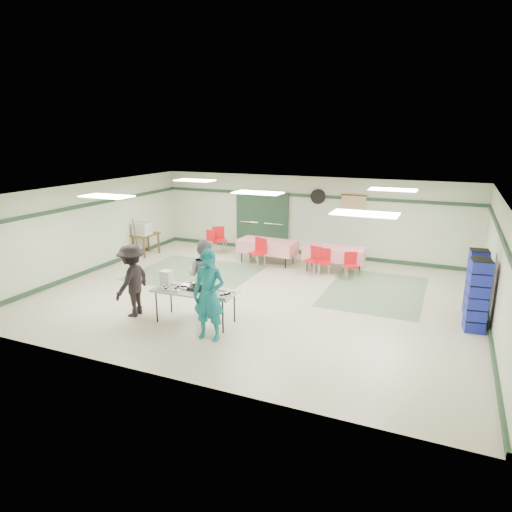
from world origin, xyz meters
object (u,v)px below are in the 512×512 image
at_px(chair_loose_b, 209,240).
at_px(crate_stack_red, 477,292).
at_px(chair_a, 324,259).
at_px(dining_table_a, 334,253).
at_px(chair_c, 351,263).
at_px(volunteer_dark, 132,280).
at_px(chair_b, 314,257).
at_px(dining_table_b, 267,246).
at_px(crate_stack_blue_a, 477,296).
at_px(volunteer_teal, 209,295).
at_px(broom, 136,238).
at_px(chair_d, 259,250).
at_px(crate_stack_blue_b, 476,283).
at_px(printer_table, 146,237).
at_px(volunteer_grey, 204,276).
at_px(office_printer, 142,229).
at_px(chair_loose_a, 219,237).
at_px(serving_table, 195,292).

xyz_separation_m(chair_loose_b, crate_stack_red, (8.35, -3.07, 0.26)).
xyz_separation_m(chair_a, chair_loose_b, (-4.34, 0.85, 0.01)).
relative_size(dining_table_a, chair_c, 2.40).
xyz_separation_m(volunteer_dark, chair_b, (2.95, 4.74, -0.33)).
distance_m(volunteer_dark, chair_a, 5.76).
relative_size(dining_table_b, chair_c, 2.45).
xyz_separation_m(crate_stack_blue_a, crate_stack_red, (0.00, 0.36, -0.03)).
relative_size(volunteer_teal, dining_table_a, 1.00).
height_order(dining_table_a, broom, broom).
height_order(chair_b, chair_d, chair_d).
relative_size(crate_stack_blue_a, broom, 1.17).
height_order(chair_b, broom, broom).
height_order(chair_d, crate_stack_blue_b, crate_stack_blue_b).
height_order(printer_table, broom, broom).
bearing_deg(crate_stack_red, volunteer_grey, -163.98).
bearing_deg(chair_a, crate_stack_blue_b, -36.82).
bearing_deg(printer_table, office_printer, -84.44).
bearing_deg(chair_a, chair_b, 163.84).
bearing_deg(crate_stack_blue_a, chair_b, 149.19).
bearing_deg(chair_a, printer_table, 165.74).
xyz_separation_m(volunteer_teal, volunteer_grey, (-0.82, 1.25, -0.06)).
distance_m(crate_stack_blue_a, office_printer, 10.55).
bearing_deg(chair_loose_a, chair_loose_b, 171.36).
bearing_deg(chair_d, broom, -156.21).
bearing_deg(chair_loose_b, crate_stack_red, -11.51).
distance_m(dining_table_b, chair_loose_b, 2.31).
xyz_separation_m(chair_loose_a, crate_stack_blue_a, (8.07, -3.61, 0.21)).
relative_size(chair_loose_a, broom, 0.70).
xyz_separation_m(chair_a, crate_stack_blue_b, (4.00, -1.56, 0.28)).
height_order(volunteer_dark, chair_c, volunteer_dark).
distance_m(crate_stack_blue_b, office_printer, 10.38).
bearing_deg(volunteer_dark, dining_table_b, 163.90).
xyz_separation_m(chair_d, crate_stack_red, (6.11, -2.22, 0.19)).
relative_size(chair_b, chair_loose_b, 1.02).
relative_size(serving_table, chair_d, 2.05).
relative_size(serving_table, dining_table_b, 1.00).
distance_m(serving_table, dining_table_b, 5.12).
height_order(chair_loose_a, printer_table, chair_loose_a).
bearing_deg(volunteer_teal, crate_stack_blue_a, 23.53).
bearing_deg(crate_stack_blue_a, crate_stack_red, 90.00).
height_order(serving_table, chair_a, chair_a).
bearing_deg(chair_loose_b, chair_b, -3.24).
xyz_separation_m(chair_loose_a, printer_table, (-2.23, -1.18, 0.06)).
relative_size(volunteer_dark, crate_stack_blue_b, 1.08).
bearing_deg(chair_d, chair_a, 15.50).
distance_m(dining_table_a, printer_table, 6.49).
xyz_separation_m(dining_table_a, crate_stack_red, (3.85, -2.79, 0.20)).
bearing_deg(volunteer_dark, volunteer_grey, 117.47).
xyz_separation_m(dining_table_a, office_printer, (-6.45, -0.88, 0.39)).
bearing_deg(office_printer, chair_b, 1.73).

